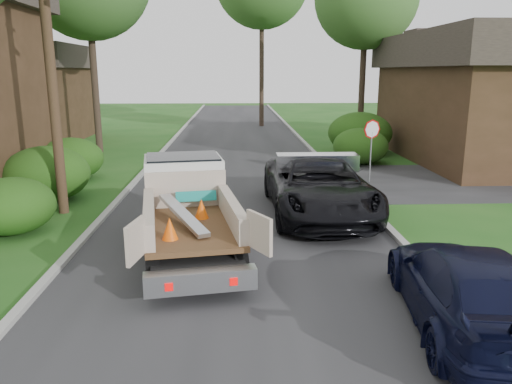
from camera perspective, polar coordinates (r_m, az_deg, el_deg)
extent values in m
plane|color=#1D4F16|center=(11.09, -1.55, -9.15)|extent=(120.00, 120.00, 0.00)
cube|color=#28282B|center=(20.67, -1.99, 1.65)|extent=(8.00, 90.00, 0.02)
cube|color=#9E9E99|center=(21.04, -13.23, 1.65)|extent=(0.20, 90.00, 0.12)
cube|color=#9E9E99|center=(21.09, 9.23, 1.87)|extent=(0.20, 90.00, 0.12)
cylinder|color=slate|center=(20.22, 12.95, 3.91)|extent=(0.06, 0.06, 2.00)
cylinder|color=#B20A0A|center=(20.07, 13.12, 7.00)|extent=(0.71, 0.32, 0.76)
cylinder|color=#382619|center=(16.16, -22.63, 15.13)|extent=(0.30, 0.30, 10.00)
cube|color=#382617|center=(34.95, -25.22, 9.00)|extent=(7.00, 7.00, 4.50)
cube|color=#332B26|center=(34.90, -25.72, 13.81)|extent=(7.56, 7.56, 1.40)
cube|color=#332B26|center=(34.92, -25.85, 14.96)|extent=(1.05, 7.56, 0.20)
cube|color=#382617|center=(27.63, 26.25, 8.00)|extent=(9.00, 12.00, 4.50)
cube|color=#332B26|center=(27.57, 26.94, 14.30)|extent=(9.72, 12.96, 1.60)
cube|color=#332B26|center=(27.61, 27.12, 15.95)|extent=(9.72, 1.80, 0.20)
ellipsoid|color=#16400E|center=(14.97, -26.24, -1.44)|extent=(2.34, 2.34, 1.53)
ellipsoid|color=#16400E|center=(18.21, -22.84, 1.92)|extent=(2.86, 2.86, 1.87)
ellipsoid|color=#16400E|center=(21.57, -20.42, 3.58)|extent=(2.60, 2.60, 1.70)
ellipsoid|color=#16400E|center=(24.22, 11.85, 5.16)|extent=(2.60, 2.60, 1.70)
ellipsoid|color=#16400E|center=(27.24, 11.78, 6.62)|extent=(3.38, 3.38, 2.21)
cylinder|color=#2D2119|center=(28.20, -18.06, 13.40)|extent=(0.36, 0.36, 9.00)
cylinder|color=#2D2119|center=(31.17, 12.09, 13.25)|extent=(0.36, 0.36, 8.50)
cylinder|color=#2D2119|center=(40.30, 0.65, 15.34)|extent=(0.36, 0.36, 11.00)
cylinder|color=black|center=(13.47, -11.73, -3.42)|extent=(0.40, 0.85, 0.82)
cylinder|color=black|center=(13.56, -4.39, -3.05)|extent=(0.40, 0.85, 0.82)
cylinder|color=black|center=(10.20, -11.65, -9.05)|extent=(0.40, 0.85, 0.82)
cylinder|color=black|center=(10.32, -1.88, -8.48)|extent=(0.40, 0.85, 0.82)
cube|color=black|center=(11.88, -7.54, -4.79)|extent=(2.65, 5.51, 0.22)
cube|color=silver|center=(13.51, -8.26, 0.98)|extent=(2.24, 1.94, 1.41)
cube|color=black|center=(13.41, -8.33, 3.07)|extent=(2.09, 1.79, 0.50)
cube|color=#472D19|center=(11.16, -7.35, -4.12)|extent=(2.51, 3.56, 0.11)
cube|color=beige|center=(12.61, -8.00, 0.29)|extent=(2.00, 0.41, 0.91)
cube|color=beige|center=(11.05, -12.12, -2.77)|extent=(0.72, 3.10, 0.55)
cube|color=beige|center=(11.17, -2.73, -2.30)|extent=(0.72, 3.10, 0.55)
cube|color=silver|center=(9.47, -6.32, -10.05)|extent=(2.12, 0.65, 0.41)
cube|color=#B20505|center=(9.30, -9.93, -10.65)|extent=(0.15, 0.06, 0.15)
cube|color=#B20505|center=(9.39, -2.57, -10.20)|extent=(0.15, 0.06, 0.15)
cube|color=beige|center=(9.29, -13.59, -5.42)|extent=(0.22, 0.82, 0.73)
cube|color=beige|center=(9.47, 0.37, -4.66)|extent=(0.46, 0.75, 0.73)
cube|color=silver|center=(11.15, -8.37, -2.51)|extent=(1.32, 2.22, 0.42)
cone|color=#F2590A|center=(10.27, -9.83, -4.13)|extent=(0.38, 0.38, 0.46)
cone|color=#F2590A|center=(11.63, -6.26, -1.91)|extent=(0.38, 0.38, 0.46)
cube|color=#148C84|center=(12.43, -6.86, -0.47)|extent=(1.00, 0.25, 0.26)
imported|color=black|center=(15.32, 7.17, 0.66)|extent=(3.04, 6.41, 1.77)
imported|color=black|center=(9.33, 23.11, -10.04)|extent=(2.61, 5.17, 1.44)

